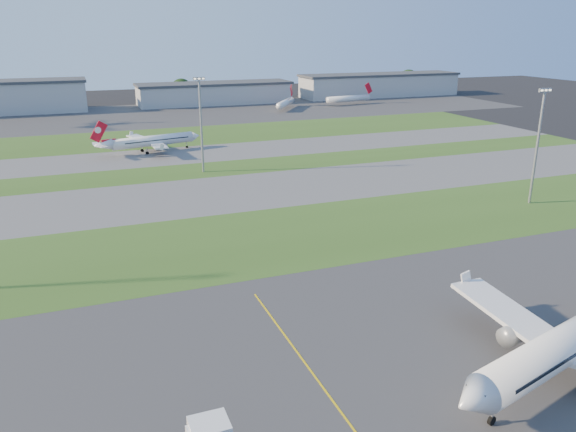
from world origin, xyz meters
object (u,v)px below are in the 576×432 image
light_mast_east (538,139)px  mini_jet_far (349,98)px  mini_jet_near (286,103)px  airliner_taxiing (152,141)px  light_mast_centre (201,119)px  airliner_parked (573,341)px

light_mast_east → mini_jet_far: bearing=76.5°
mini_jet_near → light_mast_east: bearing=-147.0°
airliner_taxiing → light_mast_centre: 35.08m
airliner_taxiing → light_mast_east: bearing=116.4°
airliner_parked → mini_jet_far: bearing=53.8°
mini_jet_near → mini_jet_far: size_ratio=0.86×
airliner_parked → mini_jet_near: size_ratio=1.62×
airliner_taxiing → mini_jet_near: size_ratio=1.33×
mini_jet_near → airliner_parked: bearing=-158.2°
airliner_taxiing → light_mast_east: 114.38m
airliner_parked → mini_jet_near: bearing=62.1°
mini_jet_near → light_mast_east: 169.12m
mini_jet_near → light_mast_centre: light_mast_centre is taller
airliner_taxiing → light_mast_centre: size_ratio=1.27×
airliner_taxiing → mini_jet_far: (113.81, 85.29, -0.36)m
airliner_taxiing → light_mast_centre: (9.29, -31.93, 11.17)m
mini_jet_near → light_mast_centre: (-67.33, -112.67, 11.53)m
airliner_parked → mini_jet_near: (49.96, 223.15, -1.17)m
mini_jet_near → mini_jet_far: (37.19, 4.54, 0.00)m
airliner_taxiing → light_mast_east: size_ratio=1.27×
airliner_parked → mini_jet_far: 243.80m
mini_jet_far → light_mast_centre: size_ratio=1.11×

